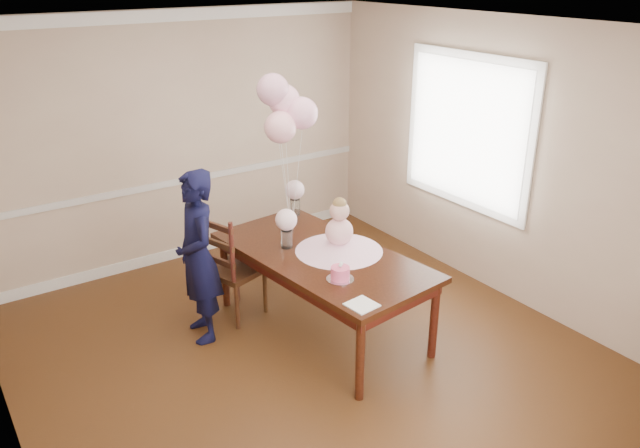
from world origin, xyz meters
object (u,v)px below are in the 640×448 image
at_px(dining_table_top, 322,256).
at_px(birthday_cake, 340,273).
at_px(dining_chair_seat, 236,270).
at_px(woman, 198,257).

relative_size(dining_table_top, birthday_cake, 13.33).
xyz_separation_m(dining_table_top, dining_chair_seat, (-0.52, 0.68, -0.27)).
relative_size(dining_table_top, dining_chair_seat, 4.44).
height_order(dining_table_top, woman, woman).
bearing_deg(dining_chair_seat, birthday_cake, -90.57).
distance_m(dining_table_top, woman, 1.07).
height_order(birthday_cake, woman, woman).
bearing_deg(woman, birthday_cake, 46.47).
bearing_deg(birthday_cake, dining_table_top, 72.28).
relative_size(dining_chair_seat, woman, 0.30).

